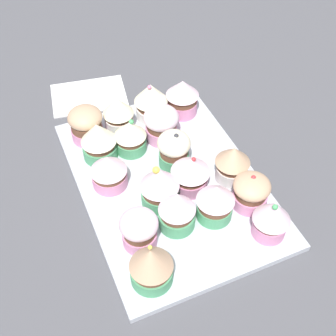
{
  "coord_description": "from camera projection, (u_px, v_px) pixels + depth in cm",
  "views": [
    {
      "loc": [
        46.65,
        -20.19,
        61.04
      ],
      "look_at": [
        0.0,
        0.0,
        4.2
      ],
      "focal_mm": 48.6,
      "sensor_mm": 36.0,
      "label": 1
    }
  ],
  "objects": [
    {
      "name": "ground_plane",
      "position": [
        168.0,
        189.0,
        0.81
      ],
      "size": [
        180.0,
        180.0,
        3.0
      ],
      "primitive_type": "cube",
      "color": "#4C4C51"
    },
    {
      "name": "baking_tray",
      "position": [
        168.0,
        182.0,
        0.79
      ],
      "size": [
        42.04,
        29.49,
        1.2
      ],
      "color": "silver",
      "rests_on": "ground_plane"
    },
    {
      "name": "cupcake_0",
      "position": [
        86.0,
        124.0,
        0.83
      ],
      "size": [
        6.3,
        6.3,
        6.84
      ],
      "color": "pink",
      "rests_on": "baking_tray"
    },
    {
      "name": "cupcake_1",
      "position": [
        99.0,
        140.0,
        0.79
      ],
      "size": [
        6.3,
        6.3,
        7.67
      ],
      "color": "#4C9E6B",
      "rests_on": "baking_tray"
    },
    {
      "name": "cupcake_2",
      "position": [
        109.0,
        171.0,
        0.75
      ],
      "size": [
        6.19,
        6.19,
        6.5
      ],
      "color": "pink",
      "rests_on": "baking_tray"
    },
    {
      "name": "cupcake_3",
      "position": [
        139.0,
        229.0,
        0.68
      ],
      "size": [
        5.86,
        5.86,
        6.63
      ],
      "color": "pink",
      "rests_on": "baking_tray"
    },
    {
      "name": "cupcake_4",
      "position": [
        151.0,
        265.0,
        0.63
      ],
      "size": [
        6.28,
        6.28,
        7.76
      ],
      "color": "#4C9E6B",
      "rests_on": "baking_tray"
    },
    {
      "name": "cupcake_5",
      "position": [
        118.0,
        112.0,
        0.85
      ],
      "size": [
        5.86,
        5.86,
        6.86
      ],
      "color": "white",
      "rests_on": "baking_tray"
    },
    {
      "name": "cupcake_6",
      "position": [
        130.0,
        136.0,
        0.81
      ],
      "size": [
        5.83,
        5.83,
        6.82
      ],
      "color": "#4C9E6B",
      "rests_on": "baking_tray"
    },
    {
      "name": "cupcake_7",
      "position": [
        160.0,
        185.0,
        0.72
      ],
      "size": [
        6.43,
        6.43,
        8.44
      ],
      "color": "#4C9E6B",
      "rests_on": "baking_tray"
    },
    {
      "name": "cupcake_8",
      "position": [
        177.0,
        210.0,
        0.69
      ],
      "size": [
        5.81,
        5.81,
        7.69
      ],
      "color": "#4C9E6B",
      "rests_on": "baking_tray"
    },
    {
      "name": "cupcake_9",
      "position": [
        151.0,
        100.0,
        0.86
      ],
      "size": [
        6.42,
        6.42,
        8.09
      ],
      "color": "white",
      "rests_on": "baking_tray"
    },
    {
      "name": "cupcake_10",
      "position": [
        161.0,
        123.0,
        0.83
      ],
      "size": [
        6.46,
        6.46,
        6.83
      ],
      "color": "pink",
      "rests_on": "baking_tray"
    },
    {
      "name": "cupcake_11",
      "position": [
        174.0,
        149.0,
        0.78
      ],
      "size": [
        5.75,
        5.75,
        7.48
      ],
      "color": "#4C9E6B",
      "rests_on": "baking_tray"
    },
    {
      "name": "cupcake_12",
      "position": [
        190.0,
        173.0,
        0.75
      ],
      "size": [
        6.55,
        6.55,
        7.01
      ],
      "color": "pink",
      "rests_on": "baking_tray"
    },
    {
      "name": "cupcake_13",
      "position": [
        215.0,
        201.0,
        0.71
      ],
      "size": [
        6.12,
        6.12,
        7.16
      ],
      "color": "#4C9E6B",
      "rests_on": "baking_tray"
    },
    {
      "name": "cupcake_14",
      "position": [
        182.0,
        96.0,
        0.87
      ],
      "size": [
        6.38,
        6.38,
        7.58
      ],
      "color": "pink",
      "rests_on": "baking_tray"
    },
    {
      "name": "cupcake_15",
      "position": [
        233.0,
        163.0,
        0.76
      ],
      "size": [
        5.93,
        5.93,
        7.25
      ],
      "color": "white",
      "rests_on": "baking_tray"
    },
    {
      "name": "cupcake_16",
      "position": [
        251.0,
        191.0,
        0.73
      ],
      "size": [
        6.07,
        6.07,
        6.29
      ],
      "color": "pink",
      "rests_on": "baking_tray"
    },
    {
      "name": "cupcake_17",
      "position": [
        272.0,
        218.0,
        0.68
      ],
      "size": [
        5.83,
        5.83,
        7.74
      ],
      "color": "pink",
      "rests_on": "baking_tray"
    },
    {
      "name": "napkin",
      "position": [
        89.0,
        95.0,
        0.95
      ],
      "size": [
        13.21,
        16.86,
        0.6
      ],
      "primitive_type": "cube",
      "rotation": [
        0.0,
        0.0,
        -0.17
      ],
      "color": "white",
      "rests_on": "ground_plane"
    }
  ]
}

